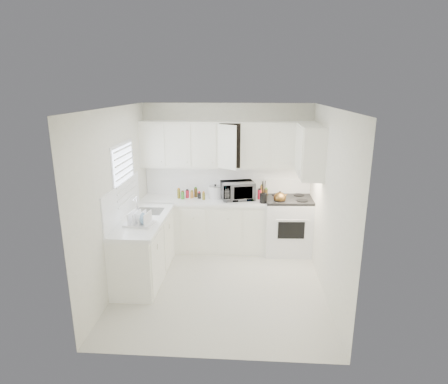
# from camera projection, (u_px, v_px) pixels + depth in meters

# --- Properties ---
(floor) EXTENTS (3.20, 3.20, 0.00)m
(floor) POSITION_uv_depth(u_px,v_px,m) (221.00, 284.00, 5.63)
(floor) COLOR white
(floor) RESTS_ON ground
(ceiling) EXTENTS (3.20, 3.20, 0.00)m
(ceiling) POSITION_uv_depth(u_px,v_px,m) (221.00, 108.00, 4.92)
(ceiling) COLOR white
(ceiling) RESTS_ON ground
(wall_back) EXTENTS (3.00, 0.00, 3.00)m
(wall_back) POSITION_uv_depth(u_px,v_px,m) (227.00, 176.00, 6.81)
(wall_back) COLOR white
(wall_back) RESTS_ON ground
(wall_front) EXTENTS (3.00, 0.00, 3.00)m
(wall_front) POSITION_uv_depth(u_px,v_px,m) (209.00, 249.00, 3.74)
(wall_front) COLOR white
(wall_front) RESTS_ON ground
(wall_left) EXTENTS (0.00, 3.20, 3.20)m
(wall_left) POSITION_uv_depth(u_px,v_px,m) (117.00, 200.00, 5.37)
(wall_left) COLOR white
(wall_left) RESTS_ON ground
(wall_right) EXTENTS (0.00, 3.20, 3.20)m
(wall_right) POSITION_uv_depth(u_px,v_px,m) (329.00, 204.00, 5.18)
(wall_right) COLOR white
(wall_right) RESTS_ON ground
(window_blinds) EXTENTS (0.06, 0.96, 1.06)m
(window_blinds) POSITION_uv_depth(u_px,v_px,m) (125.00, 177.00, 5.64)
(window_blinds) COLOR white
(window_blinds) RESTS_ON wall_left
(lower_cabinets_back) EXTENTS (2.22, 0.60, 0.90)m
(lower_cabinets_back) POSITION_uv_depth(u_px,v_px,m) (205.00, 225.00, 6.78)
(lower_cabinets_back) COLOR white
(lower_cabinets_back) RESTS_ON floor
(lower_cabinets_left) EXTENTS (0.60, 1.60, 0.90)m
(lower_cabinets_left) POSITION_uv_depth(u_px,v_px,m) (144.00, 249.00, 5.77)
(lower_cabinets_left) COLOR white
(lower_cabinets_left) RESTS_ON floor
(countertop_back) EXTENTS (2.24, 0.64, 0.05)m
(countertop_back) POSITION_uv_depth(u_px,v_px,m) (204.00, 200.00, 6.64)
(countertop_back) COLOR white
(countertop_back) RESTS_ON lower_cabinets_back
(countertop_left) EXTENTS (0.64, 1.62, 0.05)m
(countertop_left) POSITION_uv_depth(u_px,v_px,m) (143.00, 220.00, 5.64)
(countertop_left) COLOR white
(countertop_left) RESTS_ON lower_cabinets_left
(backsplash_back) EXTENTS (2.98, 0.02, 0.55)m
(backsplash_back) POSITION_uv_depth(u_px,v_px,m) (227.00, 180.00, 6.82)
(backsplash_back) COLOR white
(backsplash_back) RESTS_ON wall_back
(backsplash_left) EXTENTS (0.02, 1.60, 0.55)m
(backsplash_left) POSITION_uv_depth(u_px,v_px,m) (122.00, 201.00, 5.58)
(backsplash_left) COLOR white
(backsplash_left) RESTS_ON wall_left
(upper_cabinets_back) EXTENTS (3.00, 0.33, 0.80)m
(upper_cabinets_back) POSITION_uv_depth(u_px,v_px,m) (227.00, 167.00, 6.60)
(upper_cabinets_back) COLOR white
(upper_cabinets_back) RESTS_ON wall_back
(upper_cabinets_right) EXTENTS (0.33, 0.90, 0.80)m
(upper_cabinets_right) POSITION_uv_depth(u_px,v_px,m) (308.00, 176.00, 5.92)
(upper_cabinets_right) COLOR white
(upper_cabinets_right) RESTS_ON wall_right
(sink) EXTENTS (0.42, 0.38, 0.30)m
(sink) POSITION_uv_depth(u_px,v_px,m) (149.00, 204.00, 5.94)
(sink) COLOR gray
(sink) RESTS_ON countertop_left
(stove) EXTENTS (0.86, 0.72, 1.28)m
(stove) POSITION_uv_depth(u_px,v_px,m) (288.00, 218.00, 6.61)
(stove) COLOR white
(stove) RESTS_ON floor
(tea_kettle) EXTENTS (0.31, 0.29, 0.24)m
(tea_kettle) POSITION_uv_depth(u_px,v_px,m) (280.00, 197.00, 6.35)
(tea_kettle) COLOR brown
(tea_kettle) RESTS_ON stove
(frying_pan) EXTENTS (0.33, 0.49, 0.04)m
(frying_pan) POSITION_uv_depth(u_px,v_px,m) (299.00, 197.00, 6.66)
(frying_pan) COLOR black
(frying_pan) RESTS_ON stove
(microwave) EXTENTS (0.63, 0.44, 0.38)m
(microwave) POSITION_uv_depth(u_px,v_px,m) (238.00, 189.00, 6.56)
(microwave) COLOR gray
(microwave) RESTS_ON countertop_back
(rice_cooker) EXTENTS (0.29, 0.29, 0.25)m
(rice_cooker) POSITION_uv_depth(u_px,v_px,m) (215.00, 191.00, 6.66)
(rice_cooker) COLOR white
(rice_cooker) RESTS_ON countertop_back
(paper_towel) EXTENTS (0.12, 0.12, 0.27)m
(paper_towel) POSITION_uv_depth(u_px,v_px,m) (227.00, 189.00, 6.79)
(paper_towel) COLOR white
(paper_towel) RESTS_ON countertop_back
(utensil_crock) EXTENTS (0.15, 0.15, 0.40)m
(utensil_crock) POSITION_uv_depth(u_px,v_px,m) (263.00, 192.00, 6.35)
(utensil_crock) COLOR black
(utensil_crock) RESTS_ON countertop_back
(dish_rack) EXTENTS (0.44, 0.35, 0.22)m
(dish_rack) POSITION_uv_depth(u_px,v_px,m) (139.00, 217.00, 5.36)
(dish_rack) COLOR white
(dish_rack) RESTS_ON countertop_left
(spice_left_0) EXTENTS (0.06, 0.06, 0.13)m
(spice_left_0) POSITION_uv_depth(u_px,v_px,m) (180.00, 193.00, 6.77)
(spice_left_0) COLOR olive
(spice_left_0) RESTS_ON countertop_back
(spice_left_1) EXTENTS (0.06, 0.06, 0.13)m
(spice_left_1) POSITION_uv_depth(u_px,v_px,m) (183.00, 194.00, 6.68)
(spice_left_1) COLOR #3C832B
(spice_left_1) RESTS_ON countertop_back
(spice_left_2) EXTENTS (0.06, 0.06, 0.13)m
(spice_left_2) POSITION_uv_depth(u_px,v_px,m) (188.00, 193.00, 6.76)
(spice_left_2) COLOR red
(spice_left_2) RESTS_ON countertop_back
(spice_left_3) EXTENTS (0.06, 0.06, 0.13)m
(spice_left_3) POSITION_uv_depth(u_px,v_px,m) (191.00, 195.00, 6.67)
(spice_left_3) COLOR #C97E2F
(spice_left_3) RESTS_ON countertop_back
(spice_left_4) EXTENTS (0.06, 0.06, 0.13)m
(spice_left_4) POSITION_uv_depth(u_px,v_px,m) (196.00, 193.00, 6.75)
(spice_left_4) COLOR brown
(spice_left_4) RESTS_ON countertop_back
(spice_left_5) EXTENTS (0.06, 0.06, 0.13)m
(spice_left_5) POSITION_uv_depth(u_px,v_px,m) (200.00, 195.00, 6.66)
(spice_left_5) COLOR black
(spice_left_5) RESTS_ON countertop_back
(spice_left_6) EXTENTS (0.06, 0.06, 0.13)m
(spice_left_6) POSITION_uv_depth(u_px,v_px,m) (205.00, 193.00, 6.74)
(spice_left_6) COLOR olive
(spice_left_6) RESTS_ON countertop_back
(sauce_right_0) EXTENTS (0.06, 0.06, 0.19)m
(sauce_right_0) POSITION_uv_depth(u_px,v_px,m) (259.00, 192.00, 6.71)
(sauce_right_0) COLOR red
(sauce_right_0) RESTS_ON countertop_back
(sauce_right_1) EXTENTS (0.06, 0.06, 0.19)m
(sauce_right_1) POSITION_uv_depth(u_px,v_px,m) (262.00, 193.00, 6.65)
(sauce_right_1) COLOR #C97E2F
(sauce_right_1) RESTS_ON countertop_back
(sauce_right_2) EXTENTS (0.06, 0.06, 0.19)m
(sauce_right_2) POSITION_uv_depth(u_px,v_px,m) (265.00, 192.00, 6.70)
(sauce_right_2) COLOR brown
(sauce_right_2) RESTS_ON countertop_back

